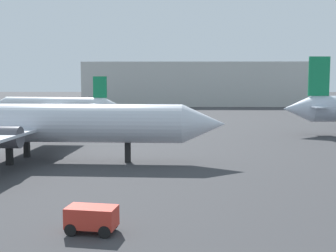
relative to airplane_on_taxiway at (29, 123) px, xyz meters
The scene contains 4 objects.
airplane_on_taxiway is the anchor object (origin of this frame).
airplane_far_left 41.74m from the airplane_on_taxiway, 101.92° to the left, with size 25.65×23.59×8.25m.
baggage_cart 21.43m from the airplane_on_taxiway, 64.03° to the right, with size 2.58×1.72×1.30m.
terminal_building 102.34m from the airplane_on_taxiway, 77.90° to the left, with size 69.80×27.37×13.05m, color #B7B7B2.
Camera 1 is at (-2.12, -11.54, 7.31)m, focal length 46.56 mm.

